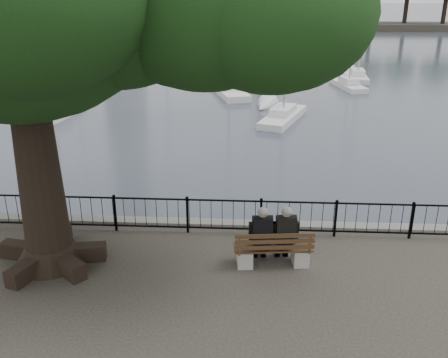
# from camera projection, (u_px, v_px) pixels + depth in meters

# --- Properties ---
(harbor) EXTENTS (260.00, 260.00, 1.20)m
(harbor) POSITION_uv_depth(u_px,v_px,m) (225.00, 240.00, 14.37)
(harbor) COLOR slate
(harbor) RESTS_ON ground
(railing) EXTENTS (22.06, 0.06, 1.00)m
(railing) POSITION_uv_depth(u_px,v_px,m) (224.00, 215.00, 13.52)
(railing) COLOR black
(railing) RESTS_ON ground
(bench) EXTENTS (1.93, 0.76, 0.99)m
(bench) POSITION_uv_depth(u_px,v_px,m) (273.00, 253.00, 12.03)
(bench) COLOR gray
(bench) RESTS_ON ground
(person_left) EXTENTS (0.48, 0.81, 1.57)m
(person_left) POSITION_uv_depth(u_px,v_px,m) (261.00, 237.00, 11.98)
(person_left) COLOR black
(person_left) RESTS_ON ground
(person_right) EXTENTS (0.48, 0.81, 1.57)m
(person_right) POSITION_uv_depth(u_px,v_px,m) (284.00, 237.00, 12.01)
(person_right) COLOR black
(person_right) RESTS_ON ground
(lion_monument) EXTENTS (6.21, 6.21, 9.10)m
(lion_monument) POSITION_uv_depth(u_px,v_px,m) (266.00, 31.00, 57.20)
(lion_monument) COLOR slate
(lion_monument) RESTS_ON ground
(sailboat_a) EXTENTS (2.19, 5.18, 8.96)m
(sailboat_a) POSITION_uv_depth(u_px,v_px,m) (56.00, 113.00, 29.33)
(sailboat_a) COLOR silver
(sailboat_a) RESTS_ON ground
(sailboat_b) EXTENTS (3.28, 6.18, 12.44)m
(sailboat_b) POSITION_uv_depth(u_px,v_px,m) (229.00, 89.00, 35.54)
(sailboat_b) COLOR silver
(sailboat_b) RESTS_ON ground
(sailboat_c) EXTENTS (3.10, 5.41, 10.20)m
(sailboat_c) POSITION_uv_depth(u_px,v_px,m) (283.00, 115.00, 28.75)
(sailboat_c) COLOR silver
(sailboat_c) RESTS_ON ground
(sailboat_d) EXTENTS (2.25, 4.91, 7.73)m
(sailboat_d) POSITION_uv_depth(u_px,v_px,m) (348.00, 84.00, 37.73)
(sailboat_d) COLOR silver
(sailboat_d) RESTS_ON ground
(sailboat_e) EXTENTS (3.22, 5.49, 12.69)m
(sailboat_e) POSITION_uv_depth(u_px,v_px,m) (77.00, 77.00, 39.88)
(sailboat_e) COLOR silver
(sailboat_e) RESTS_ON ground
(sailboat_f) EXTENTS (3.07, 5.42, 10.30)m
(sailboat_f) POSITION_uv_depth(u_px,v_px,m) (251.00, 69.00, 44.04)
(sailboat_f) COLOR silver
(sailboat_f) RESTS_ON ground
(sailboat_g) EXTENTS (1.73, 5.04, 8.68)m
(sailboat_g) POSITION_uv_depth(u_px,v_px,m) (357.00, 76.00, 41.14)
(sailboat_g) COLOR silver
(sailboat_g) RESTS_ON ground
(sailboat_h) EXTENTS (3.46, 5.90, 14.04)m
(sailboat_h) POSITION_uv_depth(u_px,v_px,m) (167.00, 60.00, 49.01)
(sailboat_h) COLOR silver
(sailboat_h) RESTS_ON ground
(far_shore) EXTENTS (30.00, 8.60, 9.18)m
(far_shore) POSITION_uv_depth(u_px,v_px,m) (405.00, 5.00, 82.72)
(far_shore) COLOR #2B2821
(far_shore) RESTS_ON ground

